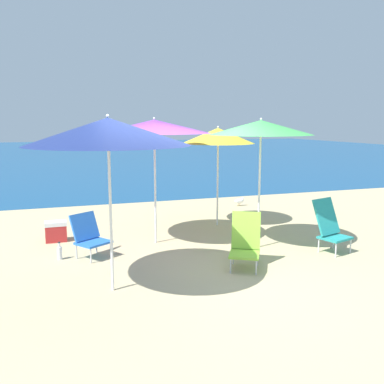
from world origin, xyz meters
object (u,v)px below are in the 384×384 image
at_px(cooler_box, 56,231).
at_px(beach_chair_blue, 89,235).
at_px(beach_umbrella_purple, 154,127).
at_px(beach_umbrella_navy, 108,132).
at_px(water_bottle, 60,253).
at_px(beach_umbrella_yellow, 218,136).
at_px(seagull, 239,201).
at_px(beach_chair_teal, 330,225).
at_px(beach_chair_lime, 245,241).
at_px(beach_umbrella_green, 261,128).

bearing_deg(cooler_box, beach_chair_blue, -66.28).
relative_size(beach_umbrella_purple, beach_umbrella_navy, 1.00).
relative_size(beach_umbrella_navy, beach_chair_blue, 3.20).
bearing_deg(water_bottle, beach_umbrella_navy, -68.21).
distance_m(beach_umbrella_yellow, seagull, 2.88).
height_order(beach_umbrella_purple, beach_umbrella_yellow, beach_umbrella_purple).
bearing_deg(beach_umbrella_purple, seagull, 42.41).
bearing_deg(water_bottle, beach_chair_teal, -12.93).
xyz_separation_m(beach_chair_lime, water_bottle, (-2.70, 1.28, -0.28)).
xyz_separation_m(cooler_box, seagull, (4.70, 2.01, -0.05)).
relative_size(beach_umbrella_navy, water_bottle, 7.86).
height_order(beach_chair_lime, seagull, beach_chair_lime).
height_order(beach_umbrella_green, beach_umbrella_purple, beach_umbrella_purple).
height_order(beach_chair_blue, seagull, beach_chair_blue).
bearing_deg(beach_umbrella_navy, water_bottle, 111.79).
height_order(beach_umbrella_purple, beach_chair_teal, beach_umbrella_purple).
relative_size(beach_umbrella_navy, cooler_box, 5.86).
relative_size(beach_umbrella_purple, beach_chair_blue, 3.19).
bearing_deg(beach_chair_teal, cooler_box, 136.97).
height_order(beach_umbrella_navy, beach_chair_lime, beach_umbrella_navy).
bearing_deg(cooler_box, beach_chair_lime, -41.72).
height_order(beach_umbrella_green, beach_umbrella_navy, beach_umbrella_navy).
bearing_deg(beach_umbrella_purple, beach_umbrella_yellow, 29.38).
xyz_separation_m(beach_umbrella_yellow, beach_chair_teal, (1.12, -2.37, -1.46)).
distance_m(beach_umbrella_purple, cooler_box, 2.70).
distance_m(beach_chair_teal, seagull, 4.20).
bearing_deg(beach_umbrella_yellow, beach_umbrella_navy, -132.45).
bearing_deg(beach_umbrella_navy, beach_umbrella_yellow, 47.55).
bearing_deg(beach_umbrella_navy, beach_umbrella_green, 22.77).
bearing_deg(beach_chair_lime, seagull, 95.70).
bearing_deg(seagull, beach_umbrella_green, -110.02).
bearing_deg(water_bottle, beach_umbrella_green, -7.15).
bearing_deg(beach_umbrella_green, beach_chair_blue, 171.71).
height_order(beach_umbrella_yellow, beach_chair_blue, beach_umbrella_yellow).
relative_size(beach_umbrella_purple, cooler_box, 5.83).
bearing_deg(beach_chair_lime, beach_umbrella_green, 81.79).
height_order(beach_umbrella_yellow, water_bottle, beach_umbrella_yellow).
relative_size(beach_chair_teal, cooler_box, 2.30).
bearing_deg(beach_umbrella_green, beach_umbrella_yellow, 91.94).
relative_size(beach_umbrella_green, beach_umbrella_yellow, 1.07).
height_order(beach_chair_lime, cooler_box, beach_chair_lime).
relative_size(beach_chair_lime, water_bottle, 2.86).
xyz_separation_m(beach_umbrella_navy, beach_chair_teal, (3.80, 0.56, -1.63)).
height_order(beach_umbrella_navy, seagull, beach_umbrella_navy).
bearing_deg(beach_chair_lime, cooler_box, 167.94).
height_order(beach_umbrella_green, beach_chair_teal, beach_umbrella_green).
relative_size(beach_umbrella_purple, seagull, 8.52).
bearing_deg(beach_chair_blue, beach_umbrella_purple, -13.10).
bearing_deg(beach_chair_blue, water_bottle, 146.24).
xyz_separation_m(beach_umbrella_green, beach_chair_lime, (-0.67, -0.86, -1.71)).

